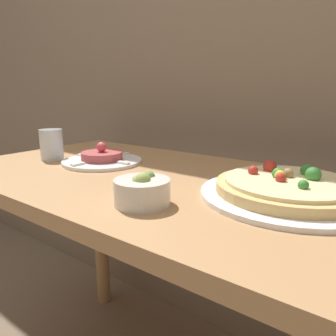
% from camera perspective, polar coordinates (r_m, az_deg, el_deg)
% --- Properties ---
extents(dining_table, '(1.37, 0.64, 0.74)m').
position_cam_1_polar(dining_table, '(0.83, 2.95, -9.78)').
color(dining_table, '#AD7F51').
rests_on(dining_table, ground_plane).
extents(pizza_plate, '(0.37, 0.37, 0.06)m').
position_cam_1_polar(pizza_plate, '(0.73, 20.35, -3.43)').
color(pizza_plate, white).
rests_on(pizza_plate, dining_table).
extents(tartare_plate, '(0.24, 0.24, 0.06)m').
position_cam_1_polar(tartare_plate, '(1.02, -11.41, 1.58)').
color(tartare_plate, white).
rests_on(tartare_plate, dining_table).
extents(small_bowl, '(0.11, 0.11, 0.06)m').
position_cam_1_polar(small_bowl, '(0.64, -4.52, -3.79)').
color(small_bowl, silver).
rests_on(small_bowl, dining_table).
extents(drinking_glass, '(0.07, 0.07, 0.10)m').
position_cam_1_polar(drinking_glass, '(1.11, -19.62, 3.88)').
color(drinking_glass, silver).
rests_on(drinking_glass, dining_table).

